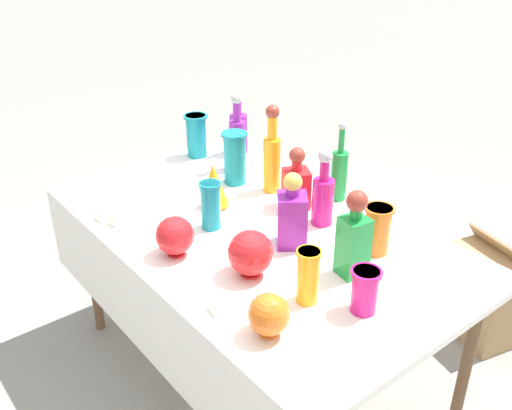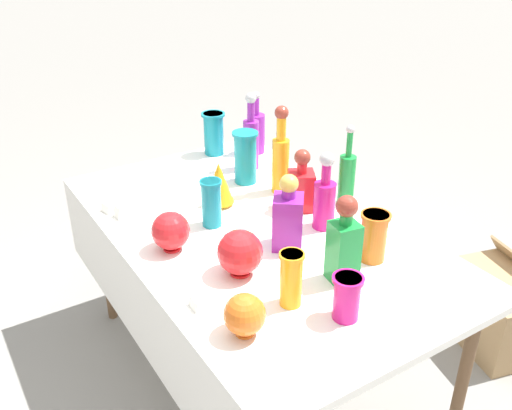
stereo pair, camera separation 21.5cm
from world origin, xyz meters
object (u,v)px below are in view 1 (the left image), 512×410
(square_decanter_1, at_px, (292,215))
(fluted_vase_0, at_px, (213,185))
(tall_bottle_1, at_px, (339,172))
(slender_vase_1, at_px, (211,204))
(square_decanter_2, at_px, (354,238))
(slender_vase_5, at_px, (196,134))
(slender_vase_4, at_px, (365,289))
(tall_bottle_0, at_px, (237,139))
(tall_bottle_4, at_px, (239,131))
(slender_vase_0, at_px, (378,228))
(tall_bottle_3, at_px, (323,195))
(round_bowl_2, at_px, (269,315))
(round_bowl_0, at_px, (175,236))
(tall_bottle_2, at_px, (272,155))
(cardboard_box_behind_left, at_px, (483,292))
(square_decanter_0, at_px, (296,183))
(slender_vase_2, at_px, (235,157))
(round_bowl_1, at_px, (250,253))
(slender_vase_3, at_px, (308,275))

(square_decanter_1, distance_m, fluted_vase_0, 0.42)
(tall_bottle_1, xyz_separation_m, slender_vase_1, (-0.13, -0.56, -0.02))
(square_decanter_2, relative_size, slender_vase_5, 1.47)
(square_decanter_2, height_order, slender_vase_4, square_decanter_2)
(square_decanter_1, bearing_deg, tall_bottle_0, 158.68)
(tall_bottle_4, bearing_deg, slender_vase_0, -9.85)
(tall_bottle_3, distance_m, round_bowl_2, 0.69)
(square_decanter_2, relative_size, round_bowl_0, 2.11)
(tall_bottle_1, bearing_deg, slender_vase_0, -27.54)
(tall_bottle_2, xyz_separation_m, fluted_vase_0, (-0.03, -0.28, -0.07))
(slender_vase_4, bearing_deg, cardboard_box_behind_left, 99.51)
(slender_vase_5, bearing_deg, round_bowl_0, -38.34)
(tall_bottle_4, distance_m, round_bowl_0, 0.97)
(round_bowl_0, distance_m, cardboard_box_behind_left, 1.65)
(square_decanter_0, distance_m, round_bowl_2, 0.81)
(slender_vase_2, distance_m, round_bowl_1, 0.73)
(slender_vase_5, height_order, round_bowl_0, slender_vase_5)
(square_decanter_0, xyz_separation_m, slender_vase_2, (-0.34, -0.06, 0.02))
(tall_bottle_1, relative_size, cardboard_box_behind_left, 0.62)
(slender_vase_3, distance_m, round_bowl_2, 0.20)
(square_decanter_0, relative_size, square_decanter_1, 0.90)
(tall_bottle_0, height_order, round_bowl_0, tall_bottle_0)
(tall_bottle_1, bearing_deg, slender_vase_5, -165.22)
(round_bowl_2, bearing_deg, slender_vase_4, 71.60)
(tall_bottle_1, xyz_separation_m, cardboard_box_behind_left, (0.38, 0.69, -0.71))
(tall_bottle_0, distance_m, slender_vase_0, 0.90)
(slender_vase_0, bearing_deg, square_decanter_0, 178.30)
(square_decanter_1, distance_m, cardboard_box_behind_left, 1.32)
(cardboard_box_behind_left, bearing_deg, slender_vase_5, -142.18)
(square_decanter_0, bearing_deg, cardboard_box_behind_left, 63.08)
(slender_vase_3, distance_m, cardboard_box_behind_left, 1.45)
(slender_vase_4, bearing_deg, round_bowl_1, -158.07)
(tall_bottle_3, xyz_separation_m, round_bowl_0, (-0.16, -0.56, -0.04))
(tall_bottle_0, xyz_separation_m, slender_vase_5, (-0.25, -0.06, -0.03))
(tall_bottle_4, relative_size, cardboard_box_behind_left, 0.56)
(slender_vase_3, xyz_separation_m, slender_vase_4, (0.14, 0.10, -0.02))
(fluted_vase_0, bearing_deg, square_decanter_0, 51.62)
(tall_bottle_3, distance_m, round_bowl_1, 0.45)
(fluted_vase_0, height_order, round_bowl_2, fluted_vase_0)
(slender_vase_0, height_order, slender_vase_2, slender_vase_2)
(tall_bottle_2, height_order, tall_bottle_3, tall_bottle_2)
(tall_bottle_3, relative_size, square_decanter_2, 1.00)
(square_decanter_1, bearing_deg, slender_vase_5, 167.85)
(square_decanter_1, relative_size, slender_vase_4, 1.97)
(round_bowl_1, bearing_deg, slender_vase_1, 167.17)
(square_decanter_2, height_order, round_bowl_2, square_decanter_2)
(tall_bottle_2, distance_m, slender_vase_0, 0.62)
(tall_bottle_3, bearing_deg, slender_vase_5, -179.85)
(tall_bottle_4, xyz_separation_m, fluted_vase_0, (0.40, -0.43, -0.01))
(round_bowl_2, bearing_deg, tall_bottle_4, 146.36)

